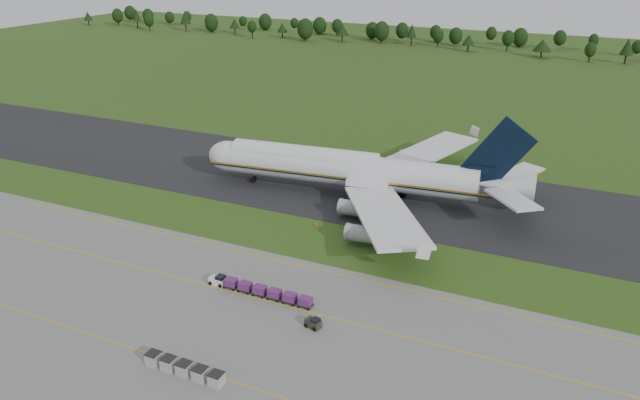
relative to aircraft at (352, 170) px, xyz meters
The scene contains 10 objects.
ground 23.67m from the aircraft, 90.82° to the right, with size 600.00×600.00×0.00m, color #2C4B16.
apron 57.25m from the aircraft, 90.33° to the right, with size 300.00×52.00×0.06m, color slate.
taxiway 7.60m from the aircraft, 93.72° to the left, with size 300.00×40.00×0.08m, color black.
apron_markings 50.27m from the aircraft, 90.38° to the right, with size 300.00×30.20×0.01m.
tree_line 197.64m from the aircraft, 88.47° to the left, with size 525.35×22.29×11.95m.
aircraft is the anchor object (origin of this frame).
baggage_train 44.29m from the aircraft, 86.68° to the right, with size 17.93×1.63×1.56m.
utility_cart 50.48m from the aircraft, 73.79° to the right, with size 2.44×1.78×1.21m.
uld_row 64.69m from the aircraft, 86.54° to the right, with size 11.32×1.72×1.70m.
edge_markers 20.28m from the aircraft, 65.19° to the right, with size 17.00×0.30×0.60m.
Camera 1 is at (46.73, -91.95, 50.48)m, focal length 35.00 mm.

